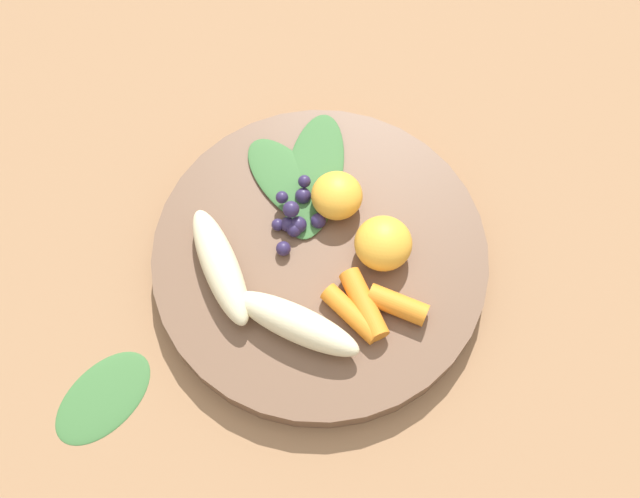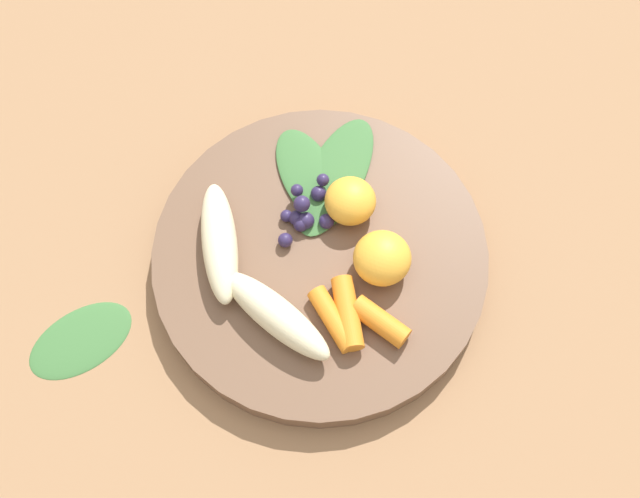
% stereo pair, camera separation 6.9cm
% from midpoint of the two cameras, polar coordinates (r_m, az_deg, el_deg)
% --- Properties ---
extents(ground_plane, '(2.40, 2.40, 0.00)m').
position_cam_midpoint_polar(ground_plane, '(0.72, -2.72, -1.40)').
color(ground_plane, '#99704C').
extents(bowl, '(0.29, 0.29, 0.02)m').
position_cam_midpoint_polar(bowl, '(0.71, -2.76, -1.03)').
color(bowl, brown).
rests_on(bowl, ground_plane).
extents(banana_peeled_left, '(0.06, 0.11, 0.03)m').
position_cam_midpoint_polar(banana_peeled_left, '(0.66, -4.61, -5.55)').
color(banana_peeled_left, beige).
rests_on(banana_peeled_left, bowl).
extents(banana_peeled_right, '(0.07, 0.11, 0.03)m').
position_cam_midpoint_polar(banana_peeled_right, '(0.68, -9.77, -1.54)').
color(banana_peeled_right, beige).
rests_on(banana_peeled_right, bowl).
extents(orange_segment_near, '(0.04, 0.04, 0.03)m').
position_cam_midpoint_polar(orange_segment_near, '(0.70, -1.61, 3.41)').
color(orange_segment_near, '#F4A833').
rests_on(orange_segment_near, bowl).
extents(orange_segment_far, '(0.05, 0.05, 0.04)m').
position_cam_midpoint_polar(orange_segment_far, '(0.68, 1.56, 0.06)').
color(orange_segment_far, '#F4A833').
rests_on(orange_segment_far, bowl).
extents(carrot_front, '(0.02, 0.06, 0.02)m').
position_cam_midpoint_polar(carrot_front, '(0.67, -0.72, -4.88)').
color(carrot_front, orange).
rests_on(carrot_front, bowl).
extents(carrot_mid_left, '(0.04, 0.06, 0.02)m').
position_cam_midpoint_polar(carrot_mid_left, '(0.67, 0.16, -4.22)').
color(carrot_mid_left, orange).
rests_on(carrot_mid_left, bowl).
extents(carrot_mid_right, '(0.03, 0.05, 0.02)m').
position_cam_midpoint_polar(carrot_mid_right, '(0.67, 2.51, -4.24)').
color(carrot_mid_right, orange).
rests_on(carrot_mid_right, bowl).
extents(blueberry_pile, '(0.07, 0.05, 0.03)m').
position_cam_midpoint_polar(blueberry_pile, '(0.70, -4.47, 1.96)').
color(blueberry_pile, '#2D234C').
rests_on(blueberry_pile, bowl).
extents(kale_leaf_left, '(0.13, 0.11, 0.00)m').
position_cam_midpoint_polar(kale_leaf_left, '(0.73, -3.11, 4.85)').
color(kale_leaf_left, '#3D7038').
rests_on(kale_leaf_left, bowl).
extents(kale_leaf_right, '(0.07, 0.11, 0.00)m').
position_cam_midpoint_polar(kale_leaf_right, '(0.72, -4.90, 4.39)').
color(kale_leaf_right, '#3D7038').
rests_on(kale_leaf_right, bowl).
extents(kale_leaf_stray, '(0.09, 0.05, 0.01)m').
position_cam_midpoint_polar(kale_leaf_stray, '(0.71, -17.58, -10.11)').
color(kale_leaf_stray, '#3D7038').
rests_on(kale_leaf_stray, ground_plane).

